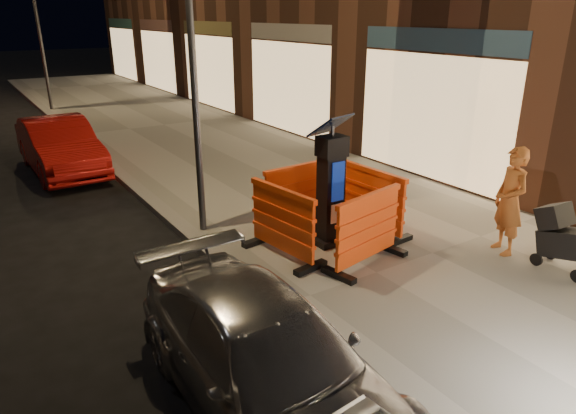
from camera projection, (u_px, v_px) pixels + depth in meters
ground_plane at (279, 316)px, 6.98m from camera, size 120.00×120.00×0.00m
sidewalk at (432, 257)px, 8.49m from camera, size 6.00×60.00×0.15m
kerb at (279, 311)px, 6.95m from camera, size 0.30×60.00×0.15m
parking_kiosk at (331, 185)px, 8.47m from camera, size 0.73×0.73×2.09m
barrier_front at (368, 230)px, 7.89m from camera, size 1.59×0.89×1.17m
barrier_back at (298, 195)px, 9.38m from camera, size 1.53×0.69×1.17m
barrier_kerbside at (283, 223)px, 8.15m from camera, size 0.82×1.57×1.17m
barrier_bldgside at (372, 201)px, 9.12m from camera, size 0.72×1.54×1.17m
car_silver at (268, 406)px, 5.37m from camera, size 1.71×4.10×1.18m
car_red at (64, 172)px, 13.27m from camera, size 1.56×4.21×1.38m
man at (510, 201)px, 8.20m from camera, size 0.64×0.76×1.78m
stroller at (567, 240)px, 7.74m from camera, size 0.56×0.83×1.00m
street_lamp_mid at (193, 59)px, 8.34m from camera, size 0.12×0.12×6.00m
street_lamp_far at (39, 32)px, 20.09m from camera, size 0.12×0.12×6.00m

